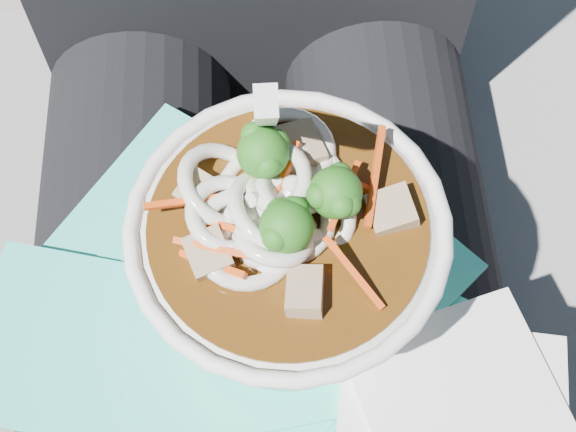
{
  "coord_description": "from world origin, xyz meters",
  "views": [
    {
      "loc": [
        0.0,
        -0.19,
        1.11
      ],
      "look_at": [
        0.01,
        0.0,
        0.74
      ],
      "focal_mm": 50.0,
      "sensor_mm": 36.0,
      "label": 1
    }
  ],
  "objects_px": {
    "person_body": "(263,215)",
    "udon_bowl": "(287,250)",
    "lap": "(269,341)",
    "plastic_bag": "(241,292)",
    "stone_ledge": "(269,302)"
  },
  "relations": [
    {
      "from": "person_body",
      "to": "udon_bowl",
      "type": "bearing_deg",
      "value": -81.52
    },
    {
      "from": "lap",
      "to": "plastic_bag",
      "type": "xyz_separation_m",
      "value": [
        -0.02,
        0.01,
        0.08
      ]
    },
    {
      "from": "stone_ledge",
      "to": "udon_bowl",
      "type": "relative_size",
      "value": 4.76
    },
    {
      "from": "stone_ledge",
      "to": "plastic_bag",
      "type": "height_order",
      "value": "plastic_bag"
    },
    {
      "from": "plastic_bag",
      "to": "udon_bowl",
      "type": "xyz_separation_m",
      "value": [
        0.03,
        -0.0,
        0.07
      ]
    },
    {
      "from": "lap",
      "to": "person_body",
      "type": "xyz_separation_m",
      "value": [
        -0.0,
        0.09,
        0.02
      ]
    },
    {
      "from": "udon_bowl",
      "to": "stone_ledge",
      "type": "bearing_deg",
      "value": 95.2
    },
    {
      "from": "lap",
      "to": "udon_bowl",
      "type": "height_order",
      "value": "udon_bowl"
    },
    {
      "from": "stone_ledge",
      "to": "person_body",
      "type": "height_order",
      "value": "person_body"
    },
    {
      "from": "person_body",
      "to": "lap",
      "type": "bearing_deg",
      "value": -90.0
    },
    {
      "from": "person_body",
      "to": "udon_bowl",
      "type": "distance_m",
      "value": 0.16
    },
    {
      "from": "lap",
      "to": "udon_bowl",
      "type": "distance_m",
      "value": 0.15
    },
    {
      "from": "lap",
      "to": "person_body",
      "type": "bearing_deg",
      "value": 90.0
    },
    {
      "from": "person_body",
      "to": "udon_bowl",
      "type": "relative_size",
      "value": 4.84
    },
    {
      "from": "stone_ledge",
      "to": "lap",
      "type": "xyz_separation_m",
      "value": [
        0.0,
        -0.15,
        0.31
      ]
    }
  ]
}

